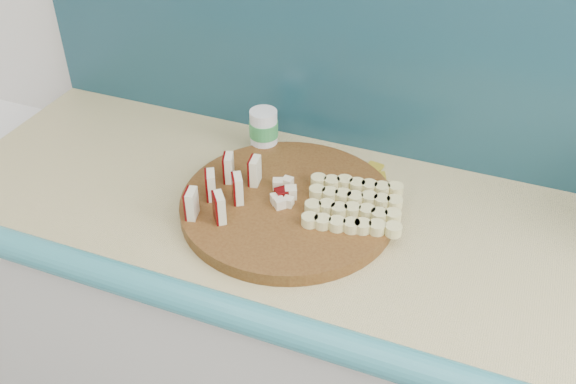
{
  "coord_description": "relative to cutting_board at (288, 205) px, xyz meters",
  "views": [
    {
      "loc": [
        0.12,
        0.54,
        1.73
      ],
      "look_at": [
        -0.26,
        1.5,
        0.96
      ],
      "focal_mm": 40.0,
      "sensor_mm": 36.0,
      "label": 1
    }
  ],
  "objects": [
    {
      "name": "cutting_board",
      "position": [
        0.0,
        0.0,
        0.0
      ],
      "size": [
        0.51,
        0.51,
        0.03
      ],
      "primitive_type": "cylinder",
      "rotation": [
        0.0,
        0.0,
        0.17
      ],
      "color": "#43250E",
      "rests_on": "kitchen_counter"
    },
    {
      "name": "apple_wedges",
      "position": [
        -0.12,
        -0.04,
        0.04
      ],
      "size": [
        0.1,
        0.19,
        0.06
      ],
      "color": "beige",
      "rests_on": "cutting_board"
    },
    {
      "name": "canister",
      "position": [
        -0.13,
        0.18,
        0.04
      ],
      "size": [
        0.07,
        0.07,
        0.11
      ],
      "rotation": [
        0.0,
        0.0,
        0.26
      ],
      "color": "silver",
      "rests_on": "kitchen_counter"
    },
    {
      "name": "backsplash",
      "position": [
        0.36,
        0.29,
        0.24
      ],
      "size": [
        2.2,
        0.02,
        0.5
      ],
      "primitive_type": "cube",
      "color": "teal",
      "rests_on": "kitchen_counter"
    },
    {
      "name": "banana_peel",
      "position": [
        0.11,
        0.13,
        -0.01
      ],
      "size": [
        0.22,
        0.19,
        0.01
      ],
      "rotation": [
        0.0,
        0.0,
        -0.34
      ],
      "color": "yellow",
      "rests_on": "kitchen_counter"
    },
    {
      "name": "apple_chunks",
      "position": [
        -0.03,
        -0.01,
        0.02
      ],
      "size": [
        0.06,
        0.07,
        0.02
      ],
      "color": "beige",
      "rests_on": "cutting_board"
    },
    {
      "name": "banana_slices",
      "position": [
        0.13,
        0.02,
        0.02
      ],
      "size": [
        0.21,
        0.19,
        0.02
      ],
      "color": "#DBD286",
      "rests_on": "cutting_board"
    }
  ]
}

